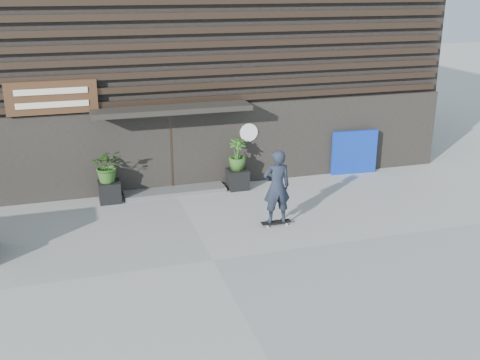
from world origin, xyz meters
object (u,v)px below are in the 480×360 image
object	(u,v)px
planter_pot_right	(237,179)
blue_tarp	(354,152)
skateboarder	(277,187)
planter_pot_left	(110,192)

from	to	relation	value
planter_pot_right	blue_tarp	bearing A→B (deg)	4.24
planter_pot_right	blue_tarp	xyz separation A→B (m)	(4.05, 0.30, 0.42)
skateboarder	blue_tarp	bearing A→B (deg)	39.87
planter_pot_left	planter_pot_right	xyz separation A→B (m)	(3.80, 0.00, 0.00)
planter_pot_left	skateboarder	size ratio (longest dim) A/B	0.30
skateboarder	planter_pot_left	bearing A→B (deg)	143.27
planter_pot_right	skateboarder	xyz separation A→B (m)	(0.16, -2.95, 0.75)
planter_pot_left	skateboarder	bearing A→B (deg)	-36.73
blue_tarp	skateboarder	distance (m)	5.08
blue_tarp	planter_pot_right	bearing A→B (deg)	-171.90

